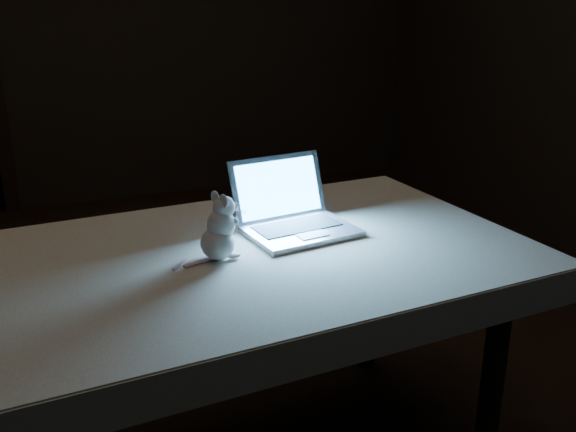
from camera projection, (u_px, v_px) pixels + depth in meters
name	position (u px, v px, depth m)	size (l,w,h in m)	color
floor	(198.00, 399.00, 2.26)	(5.00, 5.00, 0.00)	black
back_wall	(89.00, 2.00, 4.02)	(4.50, 0.04, 2.60)	black
table	(268.00, 360.00, 1.86)	(1.29, 0.83, 0.69)	black
tablecloth	(238.00, 264.00, 1.76)	(1.39, 0.93, 0.10)	beige
laptop	(302.00, 200.00, 1.81)	(0.30, 0.26, 0.20)	#B0AFB4
plush_mouse	(217.00, 227.00, 1.64)	(0.13, 0.13, 0.18)	silver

